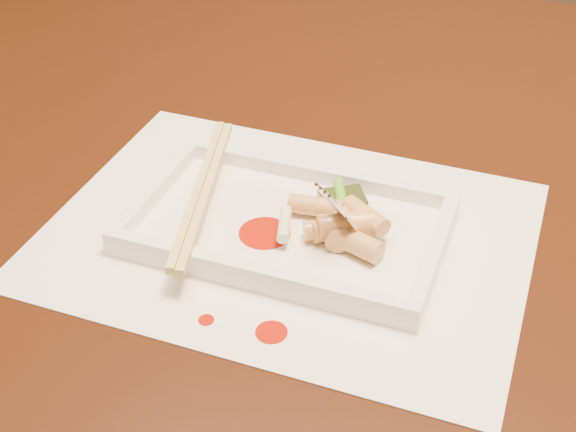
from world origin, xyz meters
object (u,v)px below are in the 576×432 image
(chopstick_a, at_px, (198,189))
(fork, at_px, (380,156))
(plate_base, at_px, (288,229))
(placemat, at_px, (288,234))
(table, at_px, (300,214))

(chopstick_a, xyz_separation_m, fork, (0.15, 0.02, 0.06))
(chopstick_a, bearing_deg, plate_base, 0.00)
(plate_base, bearing_deg, placemat, 0.00)
(fork, bearing_deg, placemat, -165.58)
(table, xyz_separation_m, plate_base, (0.05, -0.16, 0.11))
(plate_base, distance_m, fork, 0.11)
(chopstick_a, bearing_deg, placemat, 0.00)
(plate_base, relative_size, chopstick_a, 1.19)
(chopstick_a, bearing_deg, fork, 6.75)
(plate_base, xyz_separation_m, fork, (0.07, 0.02, 0.08))
(placemat, bearing_deg, fork, 14.42)
(table, distance_m, fork, 0.26)
(table, height_order, chopstick_a, chopstick_a)
(placemat, bearing_deg, table, 105.92)
(table, relative_size, placemat, 3.50)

